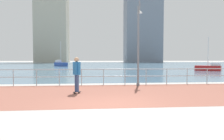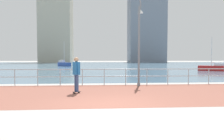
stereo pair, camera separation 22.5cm
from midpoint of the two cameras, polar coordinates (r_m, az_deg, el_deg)
ground at (r=47.97m, az=-3.52°, el=0.97°), size 220.00×220.00×0.00m
brick_paving at (r=10.80m, az=-0.76°, el=-6.08°), size 28.00×6.63×0.01m
harbor_water at (r=58.99m, az=-3.66°, el=1.35°), size 180.00×88.00×0.00m
waterfront_railing at (r=14.01m, az=-1.60°, el=-1.00°), size 25.25×0.06×1.05m
lamppost at (r=13.87m, az=7.65°, el=8.54°), size 0.47×0.78×5.52m
skateboarder at (r=10.73m, az=-8.72°, el=-0.43°), size 0.40×0.51×1.78m
sailboat_ivory at (r=49.67m, az=-12.34°, el=1.58°), size 3.34×3.88×5.53m
sailboat_white at (r=33.21m, az=24.93°, el=0.56°), size 3.23×2.92×4.69m
tower_concrete at (r=103.17m, az=-14.33°, el=15.20°), size 13.43×14.27×48.96m
tower_glass at (r=103.05m, az=9.07°, el=11.14°), size 16.29×10.78×34.32m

